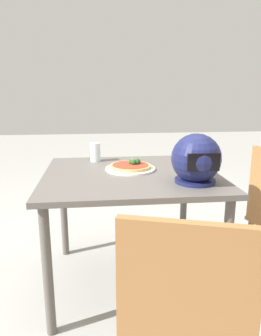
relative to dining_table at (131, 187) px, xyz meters
name	(u,v)px	position (x,y,z in m)	size (l,w,h in m)	color
ground_plane	(131,281)	(0.00, 0.00, -0.65)	(14.00, 14.00, 0.00)	#9E9E99
dining_table	(131,187)	(0.00, 0.00, 0.00)	(1.03, 0.93, 0.74)	#5B5651
pizza_plate	(130,169)	(-0.01, -0.07, 0.09)	(0.31, 0.31, 0.01)	white
pizza	(131,166)	(-0.01, -0.07, 0.11)	(0.25, 0.25, 0.06)	tan
motorcycle_helmet	(196,160)	(-0.32, 0.24, 0.21)	(0.26, 0.26, 0.26)	#191E4C
drinking_glass	(95,152)	(0.21, -0.33, 0.15)	(0.07, 0.07, 0.13)	silver
chair_far	(184,326)	(-0.06, 1.00, -0.14)	(0.50, 0.50, 0.90)	#996638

